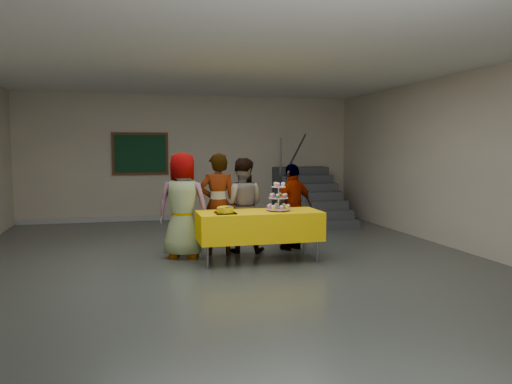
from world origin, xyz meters
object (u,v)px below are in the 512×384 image
staircase (308,200)px  noticeboard (140,154)px  schoolchild_c (242,205)px  schoolchild_b (218,204)px  cupcake_stand (279,200)px  schoolchild_d (293,207)px  bear_cake (225,210)px  bake_table (259,225)px  schoolchild_a (183,205)px

staircase → noticeboard: bearing=167.9°
schoolchild_c → schoolchild_b: bearing=32.3°
cupcake_stand → noticeboard: 5.23m
schoolchild_d → staircase: size_ratio=0.61×
cupcake_stand → schoolchild_d: schoolchild_d is taller
staircase → bear_cake: bearing=-124.1°
schoolchild_b → schoolchild_c: bearing=-157.6°
bake_table → staircase: (2.21, 3.95, -0.07)m
schoolchild_a → schoolchild_c: (0.99, 0.19, -0.05)m
cupcake_stand → schoolchild_d: size_ratio=0.30×
bake_table → noticeboard: size_ratio=1.45×
staircase → schoolchild_b: bearing=-129.4°
schoolchild_c → staircase: (2.33, 3.22, -0.30)m
schoolchild_d → bear_cake: bearing=7.1°
bear_cake → noticeboard: size_ratio=0.28×
noticeboard → schoolchild_a: bearing=-82.3°
schoolchild_b → schoolchild_d: schoolchild_b is taller
cupcake_stand → schoolchild_c: (-0.42, 0.73, -0.15)m
schoolchild_c → schoolchild_d: 0.89m
schoolchild_d → staircase: (1.43, 3.24, -0.25)m
schoolchild_c → staircase: staircase is taller
bake_table → cupcake_stand: (0.30, -0.01, 0.38)m
bear_cake → schoolchild_b: schoolchild_b is taller
schoolchild_b → schoolchild_c: schoolchild_b is taller
schoolchild_c → schoolchild_a: bearing=27.4°
noticeboard → bake_table: bearing=-70.7°
schoolchild_b → schoolchild_d: 1.32m
schoolchild_a → schoolchild_d: size_ratio=1.14×
schoolchild_a → schoolchild_b: size_ratio=1.01×
noticeboard → schoolchild_c: bearing=-68.9°
schoolchild_a → staircase: staircase is taller
bear_cake → schoolchild_b: bearing=89.1°
bake_table → staircase: bearing=60.7°
bake_table → noticeboard: 5.17m
bake_table → cupcake_stand: size_ratio=4.22×
bear_cake → schoolchild_c: (0.43, 0.85, -0.04)m
staircase → schoolchild_a: bearing=-134.2°
bake_table → bear_cake: (-0.55, -0.12, 0.27)m
bake_table → schoolchild_c: schoolchild_c is taller
bear_cake → staircase: staircase is taller
schoolchild_b → schoolchild_a: bearing=13.8°
schoolchild_d → schoolchild_a: bearing=-19.7°
schoolchild_b → staircase: bearing=-122.6°
schoolchild_d → schoolchild_c: bearing=-25.9°
schoolchild_a → noticeboard: (-0.57, 4.25, 0.76)m
cupcake_stand → staircase: size_ratio=0.19×
staircase → noticeboard: noticeboard is taller
bake_table → schoolchild_b: size_ratio=1.14×
cupcake_stand → schoolchild_d: 0.88m
cupcake_stand → schoolchild_b: size_ratio=0.27×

